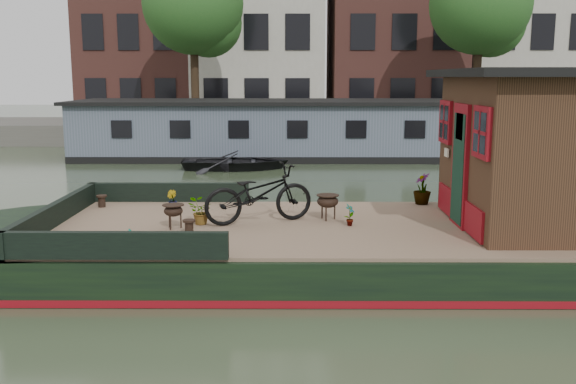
{
  "coord_description": "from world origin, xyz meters",
  "views": [
    {
      "loc": [
        -2.19,
        -9.87,
        2.95
      ],
      "look_at": [
        -2.25,
        0.5,
        1.09
      ],
      "focal_mm": 40.0,
      "sensor_mm": 36.0,
      "label": 1
    }
  ],
  "objects_px": {
    "cabin": "(576,148)",
    "brazier_front": "(174,216)",
    "potted_plant_a": "(350,215)",
    "dinghy": "(236,158)",
    "bicycle": "(259,194)",
    "brazier_rear": "(328,207)"
  },
  "relations": [
    {
      "from": "potted_plant_a",
      "to": "brazier_rear",
      "type": "relative_size",
      "value": 0.85
    },
    {
      "from": "cabin",
      "to": "brazier_front",
      "type": "distance_m",
      "value": 6.29
    },
    {
      "from": "brazier_front",
      "to": "dinghy",
      "type": "xyz_separation_m",
      "value": [
        0.0,
        11.04,
        -0.48
      ]
    },
    {
      "from": "cabin",
      "to": "brazier_rear",
      "type": "height_order",
      "value": "cabin"
    },
    {
      "from": "potted_plant_a",
      "to": "brazier_front",
      "type": "xyz_separation_m",
      "value": [
        -2.73,
        -0.19,
        0.01
      ]
    },
    {
      "from": "cabin",
      "to": "brazier_front",
      "type": "bearing_deg",
      "value": -177.64
    },
    {
      "from": "brazier_rear",
      "to": "cabin",
      "type": "bearing_deg",
      "value": -5.8
    },
    {
      "from": "bicycle",
      "to": "brazier_front",
      "type": "xyz_separation_m",
      "value": [
        -1.29,
        -0.41,
        -0.28
      ]
    },
    {
      "from": "bicycle",
      "to": "brazier_rear",
      "type": "distance_m",
      "value": 1.16
    },
    {
      "from": "cabin",
      "to": "dinghy",
      "type": "distance_m",
      "value": 12.53
    },
    {
      "from": "brazier_rear",
      "to": "dinghy",
      "type": "distance_m",
      "value": 10.69
    },
    {
      "from": "cabin",
      "to": "potted_plant_a",
      "type": "height_order",
      "value": "cabin"
    },
    {
      "from": "potted_plant_a",
      "to": "dinghy",
      "type": "xyz_separation_m",
      "value": [
        -2.73,
        10.86,
        -0.47
      ]
    },
    {
      "from": "cabin",
      "to": "bicycle",
      "type": "height_order",
      "value": "cabin"
    },
    {
      "from": "cabin",
      "to": "dinghy",
      "type": "height_order",
      "value": "cabin"
    },
    {
      "from": "dinghy",
      "to": "brazier_front",
      "type": "bearing_deg",
      "value": 177.08
    },
    {
      "from": "potted_plant_a",
      "to": "dinghy",
      "type": "distance_m",
      "value": 11.2
    },
    {
      "from": "brazier_front",
      "to": "dinghy",
      "type": "bearing_deg",
      "value": 90.0
    },
    {
      "from": "cabin",
      "to": "potted_plant_a",
      "type": "bearing_deg",
      "value": -178.9
    },
    {
      "from": "bicycle",
      "to": "potted_plant_a",
      "type": "xyz_separation_m",
      "value": [
        1.43,
        -0.23,
        -0.29
      ]
    },
    {
      "from": "cabin",
      "to": "brazier_front",
      "type": "xyz_separation_m",
      "value": [
        -6.2,
        -0.26,
        -1.04
      ]
    },
    {
      "from": "cabin",
      "to": "potted_plant_a",
      "type": "xyz_separation_m",
      "value": [
        -3.47,
        -0.07,
        -1.05
      ]
    }
  ]
}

